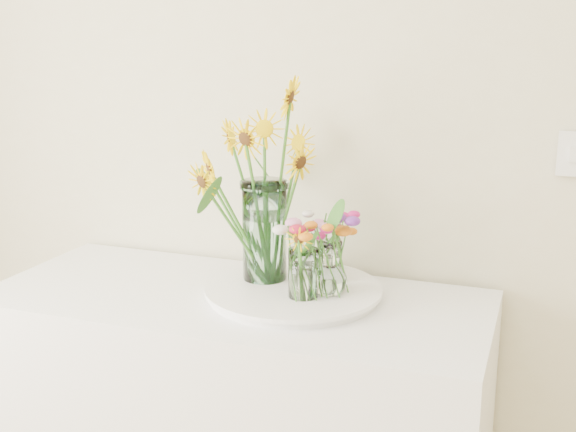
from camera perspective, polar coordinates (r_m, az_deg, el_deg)
The scene contains 9 objects.
tray at distance 2.01m, azimuth 0.44°, elevation -6.08°, with size 0.47×0.47×0.03m, color white.
mason_jar at distance 2.03m, azimuth -1.87°, elevation -1.19°, with size 0.12×0.12×0.29m, color silver.
sunflower_bouquet at distance 2.00m, azimuth -1.90°, elevation 2.67°, with size 0.77×0.77×0.57m, color yellow, non-canonical shape.
small_vase_a at distance 1.91m, azimuth 1.21°, elevation -4.60°, with size 0.08×0.08×0.14m, color white.
wildflower_posy_a at distance 1.89m, azimuth 1.22°, elevation -3.31°, with size 0.21×0.21×0.23m, color orange, non-canonical shape.
small_vase_b at distance 1.94m, azimuth 3.30°, elevation -4.29°, with size 0.10×0.10×0.14m, color white, non-canonical shape.
wildflower_posy_b at distance 1.92m, azimuth 3.32°, elevation -3.01°, with size 0.21×0.21×0.23m, color orange, non-canonical shape.
small_vase_c at distance 2.05m, azimuth 3.35°, elevation -3.56°, with size 0.07×0.07×0.12m, color white.
wildflower_posy_c at distance 2.04m, azimuth 3.37°, elevation -2.35°, with size 0.20×0.20×0.21m, color orange, non-canonical shape.
Camera 1 is at (0.38, 0.20, 1.60)m, focal length 45.00 mm.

